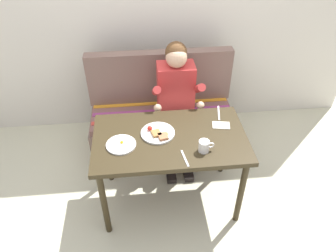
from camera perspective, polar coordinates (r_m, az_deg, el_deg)
The scene contains 11 objects.
ground_plane at distance 3.04m, azimuth 0.30°, elevation -12.46°, with size 8.00×8.00×0.00m, color beige.
back_wall at distance 3.35m, azimuth -2.09°, elevation 20.03°, with size 4.40×0.10×2.60m, color beige.
table at distance 2.57m, azimuth 0.34°, elevation -3.33°, with size 1.20×0.70×0.73m.
couch at distance 3.36m, azimuth -1.08°, elevation 1.30°, with size 1.44×0.56×1.00m.
person at distance 2.99m, azimuth 1.52°, elevation 5.69°, with size 0.45×0.61×1.21m.
plate_breakfast at distance 2.53m, azimuth -1.78°, elevation -1.27°, with size 0.27×0.27×0.05m.
plate_eggs at distance 2.46m, azimuth -8.28°, elevation -3.25°, with size 0.23×0.23×0.04m.
coffee_mug at distance 2.38m, azimuth 6.42°, elevation -3.50°, with size 0.12×0.08×0.09m.
napkin at distance 2.66m, azimuth 9.35°, elevation 0.13°, with size 0.14×0.09×0.01m, color white.
fork at distance 2.34m, azimuth 3.00°, elevation -5.71°, with size 0.01×0.17×0.01m, color silver.
knife at distance 2.79m, azimuth 8.94°, elevation 2.31°, with size 0.01×0.20×0.01m, color silver.
Camera 1 is at (-0.21, -1.90, 2.36)m, focal length 34.53 mm.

